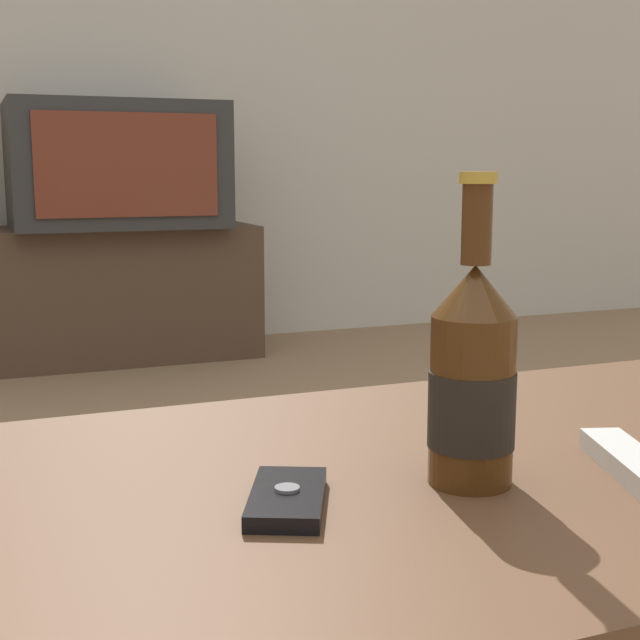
{
  "coord_description": "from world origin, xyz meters",
  "views": [
    {
      "loc": [
        -0.34,
        -0.7,
        0.73
      ],
      "look_at": [
        0.04,
        0.25,
        0.56
      ],
      "focal_mm": 50.0,
      "sensor_mm": 36.0,
      "label": 1
    }
  ],
  "objects_px": {
    "remote_control": "(630,463)",
    "cell_phone": "(287,498)",
    "television": "(115,165)",
    "beer_bottle": "(472,379)",
    "tv_stand": "(120,293)"
  },
  "relations": [
    {
      "from": "remote_control",
      "to": "cell_phone",
      "type": "bearing_deg",
      "value": -168.75
    },
    {
      "from": "cell_phone",
      "to": "television",
      "type": "bearing_deg",
      "value": 108.31
    },
    {
      "from": "television",
      "to": "beer_bottle",
      "type": "bearing_deg",
      "value": -92.77
    },
    {
      "from": "beer_bottle",
      "to": "cell_phone",
      "type": "distance_m",
      "value": 0.19
    },
    {
      "from": "tv_stand",
      "to": "remote_control",
      "type": "distance_m",
      "value": 2.83
    },
    {
      "from": "television",
      "to": "beer_bottle",
      "type": "xyz_separation_m",
      "value": [
        -0.13,
        -2.78,
        -0.19
      ]
    },
    {
      "from": "beer_bottle",
      "to": "cell_phone",
      "type": "height_order",
      "value": "beer_bottle"
    },
    {
      "from": "television",
      "to": "beer_bottle",
      "type": "relative_size",
      "value": 2.82
    },
    {
      "from": "tv_stand",
      "to": "beer_bottle",
      "type": "distance_m",
      "value": 2.81
    },
    {
      "from": "beer_bottle",
      "to": "remote_control",
      "type": "bearing_deg",
      "value": -12.49
    },
    {
      "from": "tv_stand",
      "to": "television",
      "type": "bearing_deg",
      "value": -90.0
    },
    {
      "from": "tv_stand",
      "to": "television",
      "type": "distance_m",
      "value": 0.48
    },
    {
      "from": "cell_phone",
      "to": "beer_bottle",
      "type": "bearing_deg",
      "value": 22.59
    },
    {
      "from": "remote_control",
      "to": "tv_stand",
      "type": "bearing_deg",
      "value": 108.49
    },
    {
      "from": "tv_stand",
      "to": "remote_control",
      "type": "relative_size",
      "value": 6.55
    }
  ]
}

